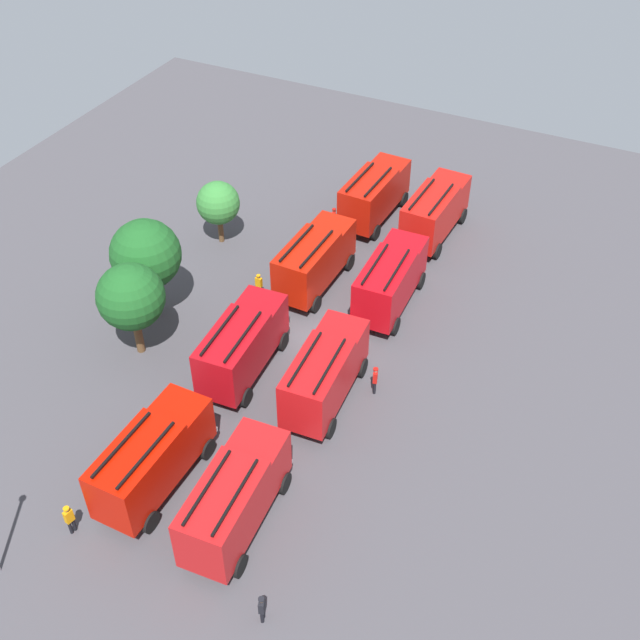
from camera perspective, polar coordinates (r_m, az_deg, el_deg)
ground_plane at (r=47.10m, az=-0.00°, el=-1.29°), size 63.84×63.84×0.00m
fire_truck_0 at (r=36.74m, az=-6.20°, el=-12.65°), size 7.35×3.14×3.88m
fire_truck_1 at (r=41.88m, az=0.36°, el=-3.80°), size 7.34×3.12×3.88m
fire_truck_2 at (r=48.21m, az=5.15°, el=2.99°), size 7.28×2.96×3.88m
fire_truck_3 at (r=54.94m, az=8.37°, el=7.91°), size 7.29×2.99×3.88m
fire_truck_4 at (r=38.80m, az=-12.09°, el=-9.70°), size 7.22×2.81×3.88m
fire_truck_5 at (r=43.71m, az=-5.68°, el=-1.74°), size 7.34×3.14×3.88m
fire_truck_6 at (r=49.70m, az=-0.39°, el=4.48°), size 7.24×2.86×3.88m
fire_truck_7 at (r=56.39m, az=3.99°, el=9.20°), size 7.29×2.97×3.88m
firefighter_0 at (r=55.85m, az=1.02°, el=7.46°), size 0.48×0.38×1.65m
firefighter_1 at (r=43.23m, az=4.03°, el=-4.30°), size 0.47×0.35×1.79m
firefighter_2 at (r=49.78m, az=-4.47°, el=2.61°), size 0.27×0.44×1.63m
firefighter_3 at (r=39.00m, az=-17.77°, el=-13.58°), size 0.46×0.31×1.79m
firefighter_4 at (r=35.06m, az=-4.24°, el=-20.17°), size 0.47×0.36×1.65m
tree_0 at (r=44.90m, az=-13.61°, el=1.63°), size 3.87×3.87×6.00m
tree_1 at (r=47.32m, az=-12.57°, el=4.67°), size 4.23×4.23×6.56m
tree_2 at (r=53.83m, az=-7.43°, el=8.43°), size 2.96×2.96×4.58m
traffic_cone_0 at (r=55.03m, az=5.85°, el=5.87°), size 0.39×0.39×0.56m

